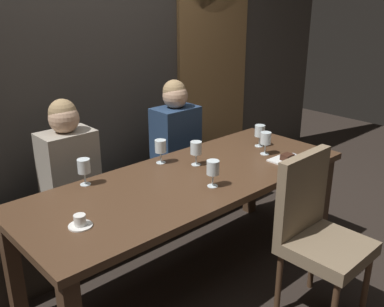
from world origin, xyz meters
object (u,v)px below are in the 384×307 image
Objects in this scene: diner_redhead at (68,156)px; wine_glass_near_right at (266,139)px; diner_bearded at (176,128)px; wine_glass_end_right at (84,167)px; wine_glass_center_front at (213,168)px; banquette_bench at (130,211)px; chair_near_side at (316,227)px; dining_table at (190,190)px; fork_on_table at (301,157)px; dessert_plate at (286,159)px; wine_glass_end_left at (260,132)px; wine_glass_far_left at (160,147)px; espresso_cup at (80,222)px; wine_glass_center_back at (196,149)px.

diner_redhead reaches higher than wine_glass_near_right.
diner_bearded is (0.93, -0.03, 0.00)m from diner_redhead.
wine_glass_end_right is 1.00× the size of wine_glass_center_front.
chair_near_side is at bearing -77.14° from banquette_bench.
wine_glass_center_front is at bearing -88.52° from dining_table.
banquette_bench is 15.24× the size of wine_glass_end_right.
dessert_plate is at bearing -177.27° from fork_on_table.
diner_redhead is 4.47× the size of wine_glass_center_front.
banquette_bench is at bearing 102.86° from chair_near_side.
banquette_bench is 0.75m from diner_bearded.
wine_glass_near_right is at bearing -48.60° from banquette_bench.
wine_glass_end_left is 1.00× the size of wine_glass_end_right.
wine_glass_far_left is (-0.46, -0.39, 0.06)m from diner_bearded.
dining_table is 2.96× the size of diner_bearded.
fork_on_table is (0.14, -0.03, -0.01)m from dessert_plate.
wine_glass_far_left is 0.86× the size of dessert_plate.
fork_on_table is (1.62, -0.18, -0.02)m from espresso_cup.
wine_glass_center_back is 0.76m from fork_on_table.
dining_table is 0.87m from diner_redhead.
wine_glass_near_right is (0.19, -0.76, 0.06)m from diner_bearded.
espresso_cup is at bearing -154.30° from wine_glass_far_left.
chair_near_side is at bearing -73.27° from wine_glass_far_left.
chair_near_side is 5.98× the size of wine_glass_end_right.
wine_glass_end_left is 0.86× the size of dessert_plate.
fork_on_table is (0.80, -0.27, 0.09)m from dining_table.
wine_glass_far_left is at bearing -41.78° from diner_redhead.
wine_glass_end_right is at bearing 163.06° from wine_glass_center_back.
chair_near_side is 1.66m from diner_redhead.
wine_glass_far_left is (0.56, -0.03, 0.00)m from wine_glass_end_right.
chair_near_side reaches higher than wine_glass_center_front.
espresso_cup is at bearing 172.54° from wine_glass_center_front.
chair_near_side is at bearing -61.80° from diner_redhead.
fork_on_table is at bearing 43.02° from chair_near_side.
diner_bearded is at bearing 40.01° from wine_glass_far_left.
wine_glass_end_left is at bearing -16.91° from wine_glass_far_left.
diner_bearded reaches higher than wine_glass_far_left.
diner_redhead is (-0.45, 0.03, 0.57)m from banquette_bench.
diner_redhead is at bearing 135.73° from wine_glass_center_back.
wine_glass_end_left is at bearing 71.80° from dessert_plate.
diner_redhead is at bearing 116.37° from wine_glass_center_front.
dessert_plate is at bearing -25.90° from wine_glass_end_right.
wine_glass_center_back is at bearing -73.86° from banquette_bench.
wine_glass_near_right is at bearing 11.55° from wine_glass_center_front.
banquette_bench is 3.36× the size of diner_bearded.
chair_near_side is (0.32, -0.72, -0.09)m from dining_table.
wine_glass_end_right is 0.56m from wine_glass_far_left.
chair_near_side is at bearing -65.77° from dining_table.
dessert_plate is (0.34, 0.47, 0.20)m from chair_near_side.
wine_glass_near_right is at bearing -20.01° from wine_glass_center_back.
wine_glass_center_front is at bearing 175.46° from dessert_plate.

